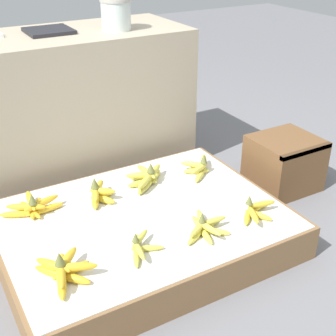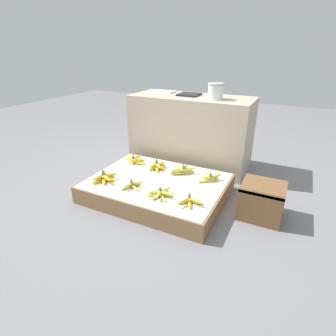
% 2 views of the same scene
% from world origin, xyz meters
% --- Properties ---
extents(ground_plane, '(10.00, 10.00, 0.00)m').
position_xyz_m(ground_plane, '(0.00, 0.00, 0.00)').
color(ground_plane, slate).
extents(display_platform, '(1.19, 0.88, 0.16)m').
position_xyz_m(display_platform, '(0.00, 0.00, 0.08)').
color(display_platform, olive).
rests_on(display_platform, ground_plane).
extents(back_vendor_table, '(1.30, 0.55, 0.77)m').
position_xyz_m(back_vendor_table, '(-0.02, 0.82, 0.39)').
color(back_vendor_table, tan).
rests_on(back_vendor_table, ground_plane).
extents(wooden_crate, '(0.33, 0.30, 0.28)m').
position_xyz_m(wooden_crate, '(0.88, 0.09, 0.14)').
color(wooden_crate, brown).
rests_on(wooden_crate, ground_plane).
extents(banana_bunch_front_left, '(0.20, 0.24, 0.11)m').
position_xyz_m(banana_bunch_front_left, '(-0.41, -0.22, 0.19)').
color(banana_bunch_front_left, gold).
rests_on(banana_bunch_front_left, display_platform).
extents(banana_bunch_front_midleft, '(0.16, 0.19, 0.08)m').
position_xyz_m(banana_bunch_front_midleft, '(-0.12, -0.22, 0.18)').
color(banana_bunch_front_midleft, gold).
rests_on(banana_bunch_front_midleft, display_platform).
extents(banana_bunch_front_midright, '(0.22, 0.21, 0.09)m').
position_xyz_m(banana_bunch_front_midright, '(0.16, -0.24, 0.19)').
color(banana_bunch_front_midright, '#DBCC4C').
rests_on(banana_bunch_front_midright, display_platform).
extents(banana_bunch_front_right, '(0.20, 0.15, 0.09)m').
position_xyz_m(banana_bunch_front_right, '(0.41, -0.24, 0.19)').
color(banana_bunch_front_right, gold).
rests_on(banana_bunch_front_right, display_platform).
extents(banana_bunch_middle_left, '(0.27, 0.19, 0.11)m').
position_xyz_m(banana_bunch_middle_left, '(-0.39, 0.24, 0.19)').
color(banana_bunch_middle_left, gold).
rests_on(banana_bunch_middle_left, display_platform).
extents(banana_bunch_middle_midleft, '(0.14, 0.19, 0.12)m').
position_xyz_m(banana_bunch_middle_midleft, '(-0.11, 0.20, 0.19)').
color(banana_bunch_middle_midleft, gold).
rests_on(banana_bunch_middle_midleft, display_platform).
extents(banana_bunch_middle_midright, '(0.22, 0.23, 0.11)m').
position_xyz_m(banana_bunch_middle_midright, '(0.15, 0.23, 0.19)').
color(banana_bunch_middle_midright, gold).
rests_on(banana_bunch_middle_midright, display_platform).
extents(banana_bunch_middle_right, '(0.18, 0.20, 0.10)m').
position_xyz_m(banana_bunch_middle_right, '(0.42, 0.19, 0.19)').
color(banana_bunch_middle_right, '#DBCC4C').
rests_on(banana_bunch_middle_right, display_platform).
extents(glass_jar, '(0.16, 0.16, 0.15)m').
position_xyz_m(glass_jar, '(0.26, 0.74, 0.85)').
color(glass_jar, silver).
rests_on(glass_jar, back_vendor_table).
extents(foam_tray_white, '(0.25, 0.16, 0.02)m').
position_xyz_m(foam_tray_white, '(-0.41, 0.92, 0.78)').
color(foam_tray_white, white).
rests_on(foam_tray_white, back_vendor_table).
extents(foam_tray_dark, '(0.22, 0.22, 0.02)m').
position_xyz_m(foam_tray_dark, '(-0.06, 0.85, 0.78)').
color(foam_tray_dark, '#232328').
rests_on(foam_tray_dark, back_vendor_table).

